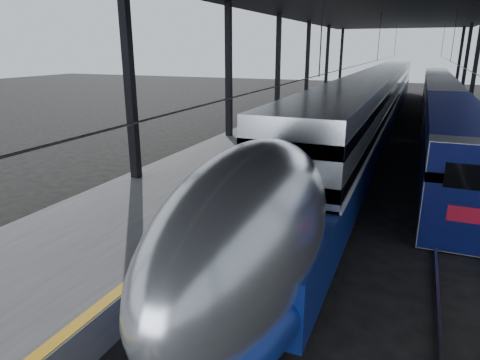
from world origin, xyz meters
The scene contains 7 objects.
ground centered at (0.00, 0.00, 0.00)m, with size 160.00×160.00×0.00m, color black.
platform centered at (-3.50, 20.00, 0.50)m, with size 6.00×80.00×1.00m, color #4C4C4F.
yellow_strip centered at (-0.70, 20.00, 1.00)m, with size 0.30×80.00×0.01m, color orange.
rails centered at (4.50, 20.00, 0.08)m, with size 6.52×80.00×0.16m.
canopy centered at (1.90, 20.00, 9.12)m, with size 18.00×75.00×9.47m.
tgv_train centered at (2.00, 25.98, 2.14)m, with size 3.19×65.20×4.57m.
second_train centered at (7.00, 31.59, 1.85)m, with size 2.66×56.05×3.66m.
Camera 1 is at (5.22, -9.79, 6.39)m, focal length 32.00 mm.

